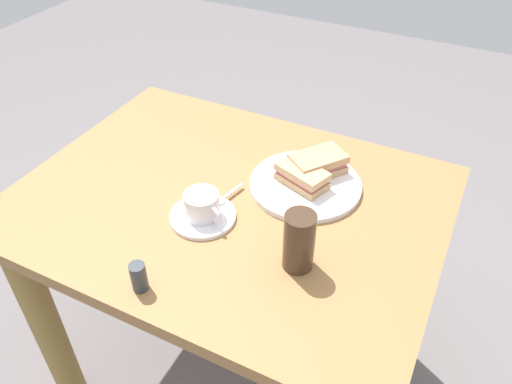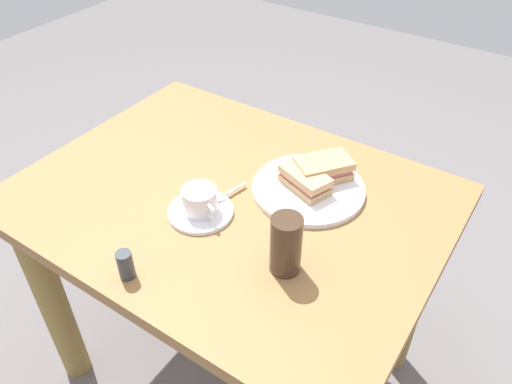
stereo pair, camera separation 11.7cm
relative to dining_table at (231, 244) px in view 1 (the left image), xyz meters
The scene contains 10 objects.
ground_plane 0.56m from the dining_table, ahead, with size 6.00×6.00×0.00m, color slate.
dining_table is the anchor object (origin of this frame).
sandwich_plate 0.25m from the dining_table, 141.32° to the right, with size 0.27×0.27×0.01m, color white.
sandwich_front 0.27m from the dining_table, 142.18° to the right, with size 0.14×0.11×0.05m.
sandwich_back 0.31m from the dining_table, 133.03° to the right, with size 0.14×0.15×0.05m.
coffee_saucer 0.19m from the dining_table, 79.64° to the left, with size 0.15×0.15×0.01m, color white.
coffee_cup 0.22m from the dining_table, 80.70° to the left, with size 0.10×0.08×0.06m.
spoon 0.17m from the dining_table, 87.21° to the left, with size 0.03×0.10×0.01m.
salt_shaker 0.37m from the dining_table, 86.52° to the left, with size 0.03×0.03×0.06m, color #33383D.
drinking_glass 0.35m from the dining_table, 151.48° to the left, with size 0.06×0.06×0.13m, color #402D20.
Camera 1 is at (-0.47, 0.80, 1.49)m, focal length 35.42 mm.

